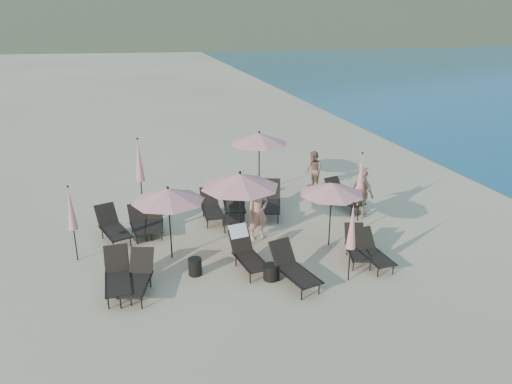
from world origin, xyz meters
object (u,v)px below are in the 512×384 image
object	(u,v)px
lounger_1	(138,277)
umbrella_open_0	(168,195)
lounger_7	(154,221)
lounger_9	(233,200)
umbrella_closed_3	(139,161)
lounger_10	(270,200)
lounger_12	(140,223)
lounger_4	(357,246)
side_table_1	(271,272)
beachgoer_a	(258,211)
lounger_6	(113,226)
lounger_5	(372,251)
lounger_13	(211,207)
umbrella_open_3	(259,138)
beachgoer_b	(314,171)
lounger_2	(246,251)
side_table_0	(195,267)
umbrella_open_1	(240,181)
lounger_3	(293,268)
umbrella_closed_2	(71,209)
lounger_8	(235,211)
umbrella_closed_1	(361,174)
umbrella_closed_0	(352,227)
lounger_11	(343,196)
lounger_0	(118,275)
beachgoer_c	(363,193)

from	to	relation	value
lounger_1	umbrella_open_0	world-z (taller)	umbrella_open_0
lounger_7	umbrella_open_0	world-z (taller)	umbrella_open_0
lounger_9	umbrella_closed_3	xyz separation A→B (m)	(-3.10, 1.05, 1.41)
lounger_10	lounger_12	size ratio (longest dim) A/B	1.30
lounger_4	side_table_1	distance (m)	2.80
beachgoer_a	lounger_6	bearing A→B (deg)	156.27
beachgoer_a	lounger_5	bearing A→B (deg)	-52.71
lounger_12	lounger_6	bearing A→B (deg)	-173.38
lounger_13	umbrella_open_3	xyz separation A→B (m)	(2.35, 2.19, 1.74)
umbrella_closed_3	lounger_10	bearing A→B (deg)	-18.73
lounger_9	beachgoer_b	world-z (taller)	beachgoer_b
lounger_2	beachgoer_a	bearing A→B (deg)	55.93
lounger_6	side_table_0	distance (m)	3.60
umbrella_open_0	umbrella_open_1	world-z (taller)	umbrella_open_1
side_table_0	lounger_10	bearing A→B (deg)	47.60
side_table_1	lounger_3	bearing A→B (deg)	-34.89
lounger_10	umbrella_closed_2	world-z (taller)	umbrella_closed_2
lounger_2	lounger_5	xyz separation A→B (m)	(3.50, -0.81, -0.09)
umbrella_open_0	lounger_2	bearing A→B (deg)	-29.69
lounger_8	lounger_13	size ratio (longest dim) A/B	1.09
umbrella_open_1	umbrella_closed_1	world-z (taller)	umbrella_open_1
umbrella_closed_0	lounger_13	bearing A→B (deg)	118.26
lounger_4	lounger_6	xyz separation A→B (m)	(-6.83, 3.26, 0.05)
umbrella_open_1	umbrella_closed_3	distance (m)	4.72
lounger_11	side_table_0	distance (m)	6.93
lounger_5	umbrella_closed_0	distance (m)	1.70
lounger_0	lounger_13	bearing A→B (deg)	50.84
beachgoer_a	umbrella_open_1	bearing A→B (deg)	-150.21
lounger_7	umbrella_closed_3	bearing A→B (deg)	103.05
beachgoer_b	lounger_13	bearing A→B (deg)	-76.62
lounger_8	lounger_12	world-z (taller)	lounger_8
lounger_6	umbrella_open_1	xyz separation A→B (m)	(3.73, -1.71, 1.74)
lounger_0	lounger_11	distance (m)	8.87
lounger_12	umbrella_open_3	distance (m)	5.84
lounger_7	beachgoer_a	world-z (taller)	beachgoer_a
beachgoer_c	side_table_0	bearing A→B (deg)	95.72
lounger_13	umbrella_open_1	size ratio (longest dim) A/B	0.67
lounger_11	lounger_1	bearing A→B (deg)	-167.40
beachgoer_c	lounger_6	bearing A→B (deg)	71.42
lounger_6	lounger_0	bearing A→B (deg)	-105.92
lounger_0	lounger_2	xyz separation A→B (m)	(3.50, 0.32, 0.05)
lounger_2	umbrella_closed_0	xyz separation A→B (m)	(2.46, -1.47, 1.08)
umbrella_open_1	lounger_8	bearing A→B (deg)	81.99
beachgoer_b	beachgoer_a	bearing A→B (deg)	-51.10
lounger_3	umbrella_closed_0	size ratio (longest dim) A/B	0.80
lounger_11	umbrella_open_0	bearing A→B (deg)	-175.55
umbrella_closed_2	umbrella_open_1	bearing A→B (deg)	-6.94
lounger_0	side_table_0	xyz separation A→B (m)	(2.04, 0.29, -0.22)
lounger_3	lounger_6	world-z (taller)	same
lounger_8	lounger_12	distance (m)	3.15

